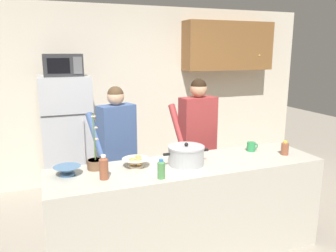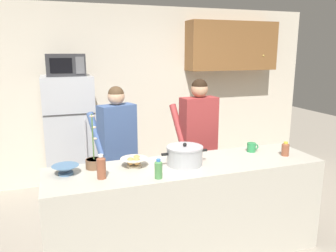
{
  "view_description": "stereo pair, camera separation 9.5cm",
  "coord_description": "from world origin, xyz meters",
  "px_view_note": "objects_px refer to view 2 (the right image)",
  "views": [
    {
      "loc": [
        -1.24,
        -2.7,
        1.95
      ],
      "look_at": [
        0.0,
        0.55,
        1.17
      ],
      "focal_mm": 35.86,
      "sensor_mm": 36.0,
      "label": 1
    },
    {
      "loc": [
        -1.15,
        -2.73,
        1.95
      ],
      "look_at": [
        0.0,
        0.55,
        1.17
      ],
      "focal_mm": 35.86,
      "sensor_mm": 36.0,
      "label": 2
    }
  ],
  "objects_px": {
    "refrigerator": "(70,137)",
    "microwave": "(65,65)",
    "bottle_near_edge": "(285,149)",
    "empty_bowl": "(66,169)",
    "bread_bowl": "(134,162)",
    "person_by_sink": "(198,132)",
    "cooking_pot": "(185,155)",
    "coffee_mug": "(252,147)",
    "person_near_pot": "(117,140)",
    "bottle_mid_counter": "(101,167)",
    "bottle_far_corner": "(158,169)",
    "potted_orchid": "(94,161)"
  },
  "relations": [
    {
      "from": "person_near_pot",
      "to": "potted_orchid",
      "type": "xyz_separation_m",
      "value": [
        -0.34,
        -0.69,
        0.01
      ]
    },
    {
      "from": "coffee_mug",
      "to": "microwave",
      "type": "bearing_deg",
      "value": 136.1
    },
    {
      "from": "bread_bowl",
      "to": "empty_bowl",
      "type": "bearing_deg",
      "value": 179.73
    },
    {
      "from": "person_by_sink",
      "to": "empty_bowl",
      "type": "distance_m",
      "value": 1.65
    },
    {
      "from": "coffee_mug",
      "to": "bread_bowl",
      "type": "height_order",
      "value": "bread_bowl"
    },
    {
      "from": "cooking_pot",
      "to": "bottle_mid_counter",
      "type": "bearing_deg",
      "value": -173.02
    },
    {
      "from": "person_by_sink",
      "to": "bottle_mid_counter",
      "type": "relative_size",
      "value": 7.95
    },
    {
      "from": "person_near_pot",
      "to": "potted_orchid",
      "type": "distance_m",
      "value": 0.77
    },
    {
      "from": "bottle_near_edge",
      "to": "bottle_mid_counter",
      "type": "xyz_separation_m",
      "value": [
        -1.84,
        -0.01,
        0.03
      ]
    },
    {
      "from": "cooking_pot",
      "to": "bottle_near_edge",
      "type": "bearing_deg",
      "value": -4.47
    },
    {
      "from": "bottle_far_corner",
      "to": "empty_bowl",
      "type": "bearing_deg",
      "value": 154.61
    },
    {
      "from": "cooking_pot",
      "to": "potted_orchid",
      "type": "bearing_deg",
      "value": 167.66
    },
    {
      "from": "person_by_sink",
      "to": "bottle_far_corner",
      "type": "bearing_deg",
      "value": -129.25
    },
    {
      "from": "person_by_sink",
      "to": "cooking_pot",
      "type": "height_order",
      "value": "person_by_sink"
    },
    {
      "from": "cooking_pot",
      "to": "person_near_pot",
      "type": "bearing_deg",
      "value": 118.26
    },
    {
      "from": "potted_orchid",
      "to": "person_by_sink",
      "type": "bearing_deg",
      "value": 23.57
    },
    {
      "from": "person_near_pot",
      "to": "person_by_sink",
      "type": "bearing_deg",
      "value": -8.2
    },
    {
      "from": "microwave",
      "to": "coffee_mug",
      "type": "relative_size",
      "value": 3.66
    },
    {
      "from": "bread_bowl",
      "to": "empty_bowl",
      "type": "relative_size",
      "value": 1.1
    },
    {
      "from": "person_by_sink",
      "to": "bottle_near_edge",
      "type": "distance_m",
      "value": 1.01
    },
    {
      "from": "bottle_far_corner",
      "to": "microwave",
      "type": "bearing_deg",
      "value": 106.01
    },
    {
      "from": "bread_bowl",
      "to": "potted_orchid",
      "type": "relative_size",
      "value": 0.5
    },
    {
      "from": "microwave",
      "to": "person_by_sink",
      "type": "xyz_separation_m",
      "value": [
        1.39,
        -1.09,
        -0.75
      ]
    },
    {
      "from": "person_near_pot",
      "to": "bottle_near_edge",
      "type": "bearing_deg",
      "value": -31.88
    },
    {
      "from": "microwave",
      "to": "bottle_mid_counter",
      "type": "bearing_deg",
      "value": -85.61
    },
    {
      "from": "person_near_pot",
      "to": "person_by_sink",
      "type": "height_order",
      "value": "person_by_sink"
    },
    {
      "from": "cooking_pot",
      "to": "bread_bowl",
      "type": "bearing_deg",
      "value": 168.46
    },
    {
      "from": "coffee_mug",
      "to": "bottle_near_edge",
      "type": "bearing_deg",
      "value": -42.98
    },
    {
      "from": "bottle_mid_counter",
      "to": "potted_orchid",
      "type": "distance_m",
      "value": 0.28
    },
    {
      "from": "bottle_mid_counter",
      "to": "potted_orchid",
      "type": "bearing_deg",
      "value": 95.45
    },
    {
      "from": "cooking_pot",
      "to": "bottle_far_corner",
      "type": "relative_size",
      "value": 2.7
    },
    {
      "from": "bottle_near_edge",
      "to": "empty_bowl",
      "type": "bearing_deg",
      "value": 175.17
    },
    {
      "from": "refrigerator",
      "to": "microwave",
      "type": "distance_m",
      "value": 0.96
    },
    {
      "from": "coffee_mug",
      "to": "empty_bowl",
      "type": "xyz_separation_m",
      "value": [
        -1.87,
        -0.05,
        -0.0
      ]
    },
    {
      "from": "bottle_far_corner",
      "to": "bottle_mid_counter",
      "type": "bearing_deg",
      "value": 161.24
    },
    {
      "from": "person_near_pot",
      "to": "cooking_pot",
      "type": "relative_size",
      "value": 3.52
    },
    {
      "from": "person_by_sink",
      "to": "potted_orchid",
      "type": "xyz_separation_m",
      "value": [
        -1.27,
        -0.55,
        -0.04
      ]
    },
    {
      "from": "cooking_pot",
      "to": "bottle_near_edge",
      "type": "distance_m",
      "value": 1.06
    },
    {
      "from": "refrigerator",
      "to": "potted_orchid",
      "type": "bearing_deg",
      "value": -85.84
    },
    {
      "from": "empty_bowl",
      "to": "bottle_mid_counter",
      "type": "distance_m",
      "value": 0.34
    },
    {
      "from": "microwave",
      "to": "person_by_sink",
      "type": "relative_size",
      "value": 0.29
    },
    {
      "from": "bottle_mid_counter",
      "to": "coffee_mug",
      "type": "bearing_deg",
      "value": 8.57
    },
    {
      "from": "cooking_pot",
      "to": "potted_orchid",
      "type": "distance_m",
      "value": 0.82
    },
    {
      "from": "empty_bowl",
      "to": "bottle_near_edge",
      "type": "bearing_deg",
      "value": -4.83
    },
    {
      "from": "person_by_sink",
      "to": "bottle_far_corner",
      "type": "xyz_separation_m",
      "value": [
        -0.8,
        -0.98,
        -0.03
      ]
    },
    {
      "from": "microwave",
      "to": "bottle_near_edge",
      "type": "xyz_separation_m",
      "value": [
        1.98,
        -1.9,
        -0.78
      ]
    },
    {
      "from": "person_near_pot",
      "to": "bottle_near_edge",
      "type": "xyz_separation_m",
      "value": [
        1.52,
        -0.95,
        0.01
      ]
    },
    {
      "from": "person_near_pot",
      "to": "bread_bowl",
      "type": "height_order",
      "value": "person_near_pot"
    },
    {
      "from": "empty_bowl",
      "to": "bottle_far_corner",
      "type": "xyz_separation_m",
      "value": [
        0.72,
        -0.34,
        0.04
      ]
    },
    {
      "from": "person_near_pot",
      "to": "bottle_mid_counter",
      "type": "distance_m",
      "value": 1.01
    }
  ]
}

